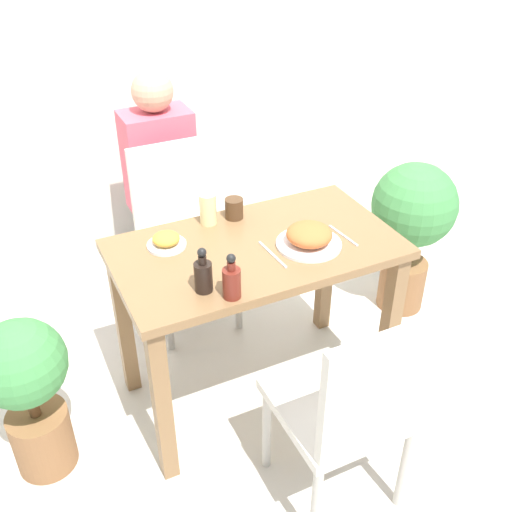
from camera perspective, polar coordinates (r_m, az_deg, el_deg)
The scene contains 16 objects.
ground_plane at distance 2.76m, azimuth 0.00°, elevation -12.42°, with size 16.00×16.00×0.00m, color beige.
wall_back at distance 3.33m, azimuth -11.48°, elevation 21.09°, with size 8.00×0.05×2.60m.
dining_table at distance 2.35m, azimuth 0.00°, elevation -1.70°, with size 1.08×0.61×0.76m.
chair_near at distance 2.03m, azimuth 9.21°, elevation -13.81°, with size 0.42×0.42×0.89m.
chair_far at distance 2.92m, azimuth -7.10°, elevation 2.81°, with size 0.42×0.42×0.89m.
food_plate at distance 2.26m, azimuth 5.09°, elevation 1.85°, with size 0.25×0.25×0.09m.
side_plate at distance 2.28m, azimuth -8.54°, elevation 1.44°, with size 0.15×0.15×0.06m.
drink_cup at distance 2.44m, azimuth -2.10°, elevation 4.55°, with size 0.07×0.07×0.08m.
juice_glass at distance 2.39m, azimuth -4.60°, elevation 4.50°, with size 0.07×0.07×0.13m.
sauce_bottle at distance 1.97m, azimuth -2.33°, elevation -2.39°, with size 0.06×0.06×0.17m.
condiment_bottle at distance 2.01m, azimuth -5.05°, elevation -1.80°, with size 0.06×0.06×0.17m.
fork_utensil at distance 2.21m, azimuth 1.57°, elevation 0.15°, with size 0.02×0.20×0.00m.
spoon_utensil at distance 2.35m, azimuth 8.31°, elevation 1.94°, with size 0.03×0.18×0.00m.
potted_plant_left at distance 2.33m, azimuth -20.90°, elevation -11.64°, with size 0.32×0.32×0.68m.
potted_plant_right at distance 3.02m, azimuth 14.64°, elevation 3.37°, with size 0.41×0.41×0.80m.
person_figure at distance 3.16m, azimuth -9.01°, elevation 6.76°, with size 0.34×0.22×1.17m.
Camera 1 is at (-0.83, -1.73, 1.98)m, focal length 42.00 mm.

